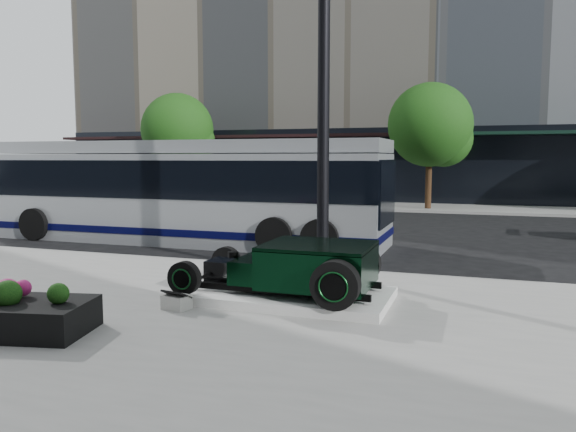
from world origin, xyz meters
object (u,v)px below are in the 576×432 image
(lamppost, at_px, (324,90))
(transit_bus, at_px, (181,191))
(hot_rod, at_px, (305,266))
(flower_planter, at_px, (9,314))

(lamppost, height_order, transit_bus, lamppost)
(lamppost, bearing_deg, transit_bus, 145.25)
(hot_rod, xyz_separation_m, lamppost, (-0.33, 2.23, 3.08))
(lamppost, distance_m, flower_planter, 6.79)
(hot_rod, height_order, flower_planter, hot_rod)
(hot_rod, relative_size, transit_bus, 0.27)
(hot_rod, distance_m, lamppost, 3.82)
(flower_planter, distance_m, transit_bus, 9.16)
(hot_rod, height_order, lamppost, lamppost)
(lamppost, height_order, flower_planter, lamppost)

